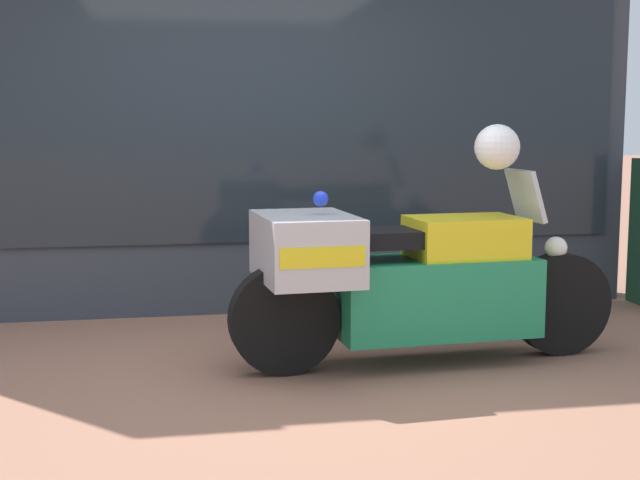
# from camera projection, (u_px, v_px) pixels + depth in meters

# --- Properties ---
(ground_plane) EXTENTS (60.00, 60.00, 0.00)m
(ground_plane) POSITION_uv_depth(u_px,v_px,m) (278.00, 381.00, 5.03)
(ground_plane) COLOR #8E604C
(shop_building) EXTENTS (6.14, 0.55, 4.07)m
(shop_building) POSITION_uv_depth(u_px,v_px,m) (194.00, 42.00, 6.64)
(shop_building) COLOR #333842
(shop_building) RESTS_ON ground
(window_display) EXTENTS (4.98, 0.30, 1.80)m
(window_display) POSITION_uv_depth(u_px,v_px,m) (277.00, 251.00, 7.00)
(window_display) COLOR slate
(window_display) RESTS_ON ground
(paramedic_motorcycle) EXTENTS (2.42, 0.81, 1.17)m
(paramedic_motorcycle) POSITION_uv_depth(u_px,v_px,m) (402.00, 276.00, 5.29)
(paramedic_motorcycle) COLOR black
(paramedic_motorcycle) RESTS_ON ground
(white_helmet) EXTENTS (0.27, 0.27, 0.27)m
(white_helmet) POSITION_uv_depth(u_px,v_px,m) (497.00, 147.00, 5.33)
(white_helmet) COLOR white
(white_helmet) RESTS_ON paramedic_motorcycle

